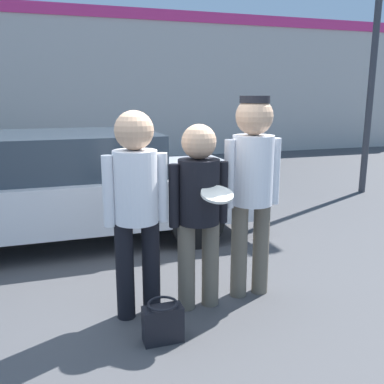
{
  "coord_description": "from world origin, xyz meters",
  "views": [
    {
      "loc": [
        -0.74,
        -3.37,
        1.83
      ],
      "look_at": [
        0.4,
        0.09,
        0.99
      ],
      "focal_mm": 40.0,
      "sensor_mm": 36.0,
      "label": 1
    }
  ],
  "objects_px": {
    "person_left": "(136,198)",
    "handbag": "(163,323)",
    "person_middle_with_frisbee": "(199,203)",
    "person_right": "(252,177)",
    "parked_car_near": "(66,185)"
  },
  "relations": [
    {
      "from": "person_left",
      "to": "handbag",
      "type": "distance_m",
      "value": 0.98
    },
    {
      "from": "person_middle_with_frisbee",
      "to": "handbag",
      "type": "height_order",
      "value": "person_middle_with_frisbee"
    },
    {
      "from": "person_middle_with_frisbee",
      "to": "handbag",
      "type": "bearing_deg",
      "value": -134.5
    },
    {
      "from": "person_right",
      "to": "handbag",
      "type": "distance_m",
      "value": 1.46
    },
    {
      "from": "parked_car_near",
      "to": "person_left",
      "type": "bearing_deg",
      "value": -78.43
    },
    {
      "from": "parked_car_near",
      "to": "handbag",
      "type": "bearing_deg",
      "value": -78.45
    },
    {
      "from": "person_middle_with_frisbee",
      "to": "person_right",
      "type": "relative_size",
      "value": 0.88
    },
    {
      "from": "person_left",
      "to": "person_right",
      "type": "relative_size",
      "value": 0.94
    },
    {
      "from": "parked_car_near",
      "to": "person_right",
      "type": "bearing_deg",
      "value": -55.48
    },
    {
      "from": "person_right",
      "to": "parked_car_near",
      "type": "height_order",
      "value": "person_right"
    },
    {
      "from": "person_left",
      "to": "handbag",
      "type": "xyz_separation_m",
      "value": [
        0.09,
        -0.45,
        -0.87
      ]
    },
    {
      "from": "person_middle_with_frisbee",
      "to": "person_right",
      "type": "bearing_deg",
      "value": 8.73
    },
    {
      "from": "person_left",
      "to": "person_middle_with_frisbee",
      "type": "relative_size",
      "value": 1.07
    },
    {
      "from": "person_middle_with_frisbee",
      "to": "handbag",
      "type": "distance_m",
      "value": 1.01
    },
    {
      "from": "person_middle_with_frisbee",
      "to": "person_right",
      "type": "distance_m",
      "value": 0.56
    }
  ]
}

